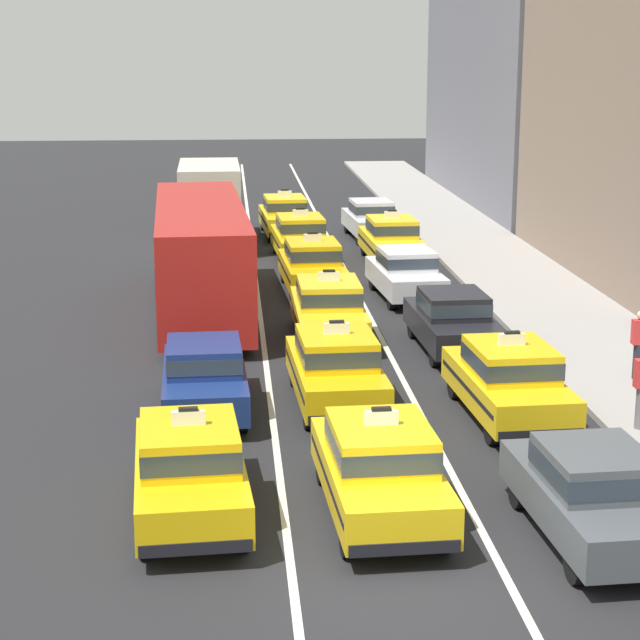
{
  "coord_description": "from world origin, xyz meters",
  "views": [
    {
      "loc": [
        -2.42,
        -15.26,
        7.78
      ],
      "look_at": [
        -0.31,
        11.16,
        1.3
      ],
      "focal_mm": 63.65,
      "sensor_mm": 36.0,
      "label": 1
    }
  ],
  "objects_px": {
    "taxi_center_second": "(336,367)",
    "taxi_center_sixth": "(285,215)",
    "sedan_right_fourth": "(406,272)",
    "sedan_right_nearest": "(592,491)",
    "taxi_center_fourth": "(312,265)",
    "sedan_right_sixth": "(371,218)",
    "pedestrian_near_crosswalk": "(639,344)",
    "bus_left_third": "(201,252)",
    "box_truck_left_fourth": "(210,200)",
    "taxi_center_third": "(329,309)",
    "taxi_right_fifth": "(391,239)",
    "taxi_left_nearest": "(190,467)",
    "sedan_right_third": "(452,319)",
    "taxi_right_second": "(509,379)",
    "sedan_left_second": "(204,375)",
    "taxi_center_fifth": "(300,237)",
    "taxi_center_nearest": "(380,467)"
  },
  "relations": [
    {
      "from": "taxi_left_nearest",
      "to": "sedan_right_third",
      "type": "height_order",
      "value": "taxi_left_nearest"
    },
    {
      "from": "taxi_center_sixth",
      "to": "sedan_right_nearest",
      "type": "relative_size",
      "value": 1.06
    },
    {
      "from": "taxi_center_fourth",
      "to": "taxi_right_fifth",
      "type": "bearing_deg",
      "value": 55.68
    },
    {
      "from": "taxi_center_fifth",
      "to": "sedan_right_fourth",
      "type": "height_order",
      "value": "taxi_center_fifth"
    },
    {
      "from": "taxi_left_nearest",
      "to": "taxi_right_second",
      "type": "bearing_deg",
      "value": 34.9
    },
    {
      "from": "box_truck_left_fourth",
      "to": "sedan_right_sixth",
      "type": "xyz_separation_m",
      "value": [
        6.52,
        1.01,
        -0.93
      ]
    },
    {
      "from": "taxi_center_fifth",
      "to": "sedan_right_nearest",
      "type": "xyz_separation_m",
      "value": [
        3.13,
        -24.54,
        -0.03
      ]
    },
    {
      "from": "bus_left_third",
      "to": "taxi_right_second",
      "type": "height_order",
      "value": "bus_left_third"
    },
    {
      "from": "taxi_center_fourth",
      "to": "taxi_center_fifth",
      "type": "relative_size",
      "value": 1.0
    },
    {
      "from": "bus_left_third",
      "to": "box_truck_left_fourth",
      "type": "distance_m",
      "value": 11.64
    },
    {
      "from": "box_truck_left_fourth",
      "to": "taxi_right_second",
      "type": "xyz_separation_m",
      "value": [
        6.6,
        -22.02,
        -0.9
      ]
    },
    {
      "from": "taxi_right_second",
      "to": "sedan_right_third",
      "type": "relative_size",
      "value": 1.07
    },
    {
      "from": "box_truck_left_fourth",
      "to": "sedan_right_third",
      "type": "xyz_separation_m",
      "value": [
        6.47,
        -16.5,
        -0.93
      ]
    },
    {
      "from": "taxi_right_second",
      "to": "taxi_center_second",
      "type": "bearing_deg",
      "value": 160.99
    },
    {
      "from": "sedan_right_sixth",
      "to": "pedestrian_near_crosswalk",
      "type": "xyz_separation_m",
      "value": [
        3.7,
        -20.81,
        0.13
      ]
    },
    {
      "from": "sedan_right_third",
      "to": "bus_left_third",
      "type": "bearing_deg",
      "value": 143.52
    },
    {
      "from": "taxi_left_nearest",
      "to": "taxi_center_fifth",
      "type": "bearing_deg",
      "value": 81.84
    },
    {
      "from": "taxi_center_fifth",
      "to": "taxi_right_second",
      "type": "bearing_deg",
      "value": -80.0
    },
    {
      "from": "taxi_center_nearest",
      "to": "taxi_center_second",
      "type": "bearing_deg",
      "value": 91.61
    },
    {
      "from": "taxi_center_fifth",
      "to": "taxi_center_third",
      "type": "bearing_deg",
      "value": -89.85
    },
    {
      "from": "sedan_right_sixth",
      "to": "taxi_center_second",
      "type": "bearing_deg",
      "value": -99.07
    },
    {
      "from": "taxi_center_third",
      "to": "taxi_center_sixth",
      "type": "xyz_separation_m",
      "value": [
        -0.33,
        17.07,
        0.0
      ]
    },
    {
      "from": "sedan_right_fourth",
      "to": "sedan_right_nearest",
      "type": "bearing_deg",
      "value": -89.22
    },
    {
      "from": "taxi_center_nearest",
      "to": "sedan_right_nearest",
      "type": "height_order",
      "value": "taxi_center_nearest"
    },
    {
      "from": "taxi_left_nearest",
      "to": "sedan_right_nearest",
      "type": "relative_size",
      "value": 1.06
    },
    {
      "from": "taxi_center_fourth",
      "to": "taxi_right_second",
      "type": "xyz_separation_m",
      "value": [
        3.21,
        -13.02,
        0.0
      ]
    },
    {
      "from": "taxi_center_sixth",
      "to": "sedan_left_second",
      "type": "bearing_deg",
      "value": -97.12
    },
    {
      "from": "taxi_right_second",
      "to": "taxi_left_nearest",
      "type": "bearing_deg",
      "value": -145.1
    },
    {
      "from": "taxi_left_nearest",
      "to": "taxi_center_second",
      "type": "height_order",
      "value": "same"
    },
    {
      "from": "taxi_center_fourth",
      "to": "taxi_center_fifth",
      "type": "height_order",
      "value": "same"
    },
    {
      "from": "taxi_right_second",
      "to": "taxi_right_fifth",
      "type": "xyz_separation_m",
      "value": [
        0.01,
        17.74,
        0.0
      ]
    },
    {
      "from": "taxi_center_nearest",
      "to": "taxi_center_fourth",
      "type": "distance_m",
      "value": 17.84
    },
    {
      "from": "box_truck_left_fourth",
      "to": "taxi_center_fourth",
      "type": "bearing_deg",
      "value": -69.4
    },
    {
      "from": "taxi_center_third",
      "to": "taxi_right_fifth",
      "type": "relative_size",
      "value": 0.99
    },
    {
      "from": "taxi_center_fourth",
      "to": "pedestrian_near_crosswalk",
      "type": "distance_m",
      "value": 12.78
    },
    {
      "from": "sedan_right_third",
      "to": "sedan_left_second",
      "type": "bearing_deg",
      "value": -144.19
    },
    {
      "from": "taxi_center_second",
      "to": "taxi_center_sixth",
      "type": "height_order",
      "value": "same"
    },
    {
      "from": "taxi_center_fourth",
      "to": "sedan_right_fourth",
      "type": "distance_m",
      "value": 3.1
    },
    {
      "from": "taxi_center_third",
      "to": "taxi_center_fourth",
      "type": "bearing_deg",
      "value": 89.85
    },
    {
      "from": "sedan_right_fourth",
      "to": "pedestrian_near_crosswalk",
      "type": "distance_m",
      "value": 10.35
    },
    {
      "from": "taxi_center_fourth",
      "to": "taxi_right_second",
      "type": "bearing_deg",
      "value": -76.14
    },
    {
      "from": "bus_left_third",
      "to": "taxi_left_nearest",
      "type": "bearing_deg",
      "value": -89.49
    },
    {
      "from": "taxi_left_nearest",
      "to": "sedan_right_nearest",
      "type": "height_order",
      "value": "taxi_left_nearest"
    },
    {
      "from": "sedan_right_nearest",
      "to": "sedan_right_third",
      "type": "height_order",
      "value": "same"
    },
    {
      "from": "taxi_center_second",
      "to": "taxi_center_fourth",
      "type": "relative_size",
      "value": 1.0
    },
    {
      "from": "taxi_center_nearest",
      "to": "taxi_center_sixth",
      "type": "bearing_deg",
      "value": 90.35
    },
    {
      "from": "box_truck_left_fourth",
      "to": "pedestrian_near_crosswalk",
      "type": "bearing_deg",
      "value": -62.7
    },
    {
      "from": "taxi_center_third",
      "to": "pedestrian_near_crosswalk",
      "type": "bearing_deg",
      "value": -34.03
    },
    {
      "from": "taxi_left_nearest",
      "to": "sedan_left_second",
      "type": "relative_size",
      "value": 1.07
    },
    {
      "from": "taxi_right_fifth",
      "to": "pedestrian_near_crosswalk",
      "type": "height_order",
      "value": "taxi_right_fifth"
    }
  ]
}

